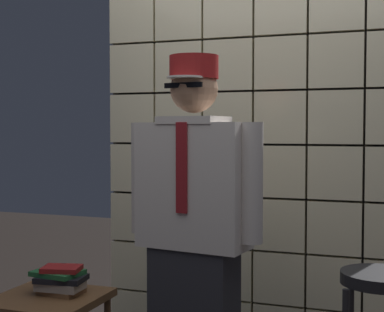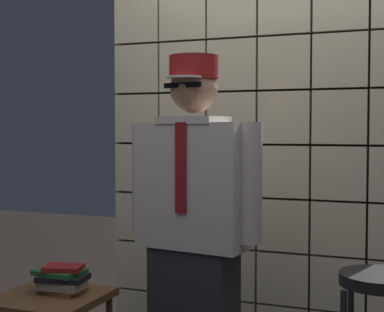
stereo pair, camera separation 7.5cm
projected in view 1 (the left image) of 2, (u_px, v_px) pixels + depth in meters
name	position (u px, v px, depth m)	size (l,w,h in m)	color
glass_block_wall	(255.00, 171.00, 3.65)	(2.00, 0.10, 2.33)	beige
standing_person	(194.00, 232.00, 2.78)	(0.70, 0.33, 1.75)	#28282D
side_table	(49.00, 310.00, 2.99)	(0.52, 0.52, 0.55)	brown
book_stack	(60.00, 280.00, 3.02)	(0.29, 0.21, 0.14)	brown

